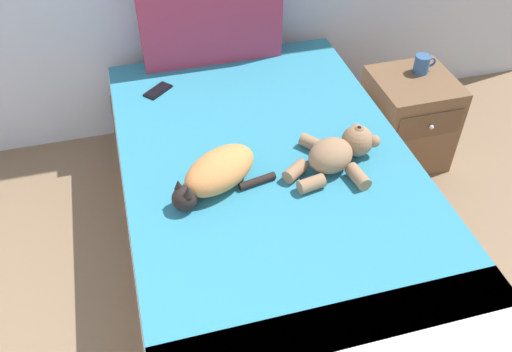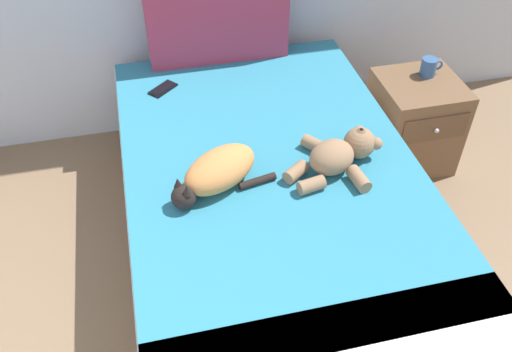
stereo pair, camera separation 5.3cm
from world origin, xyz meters
name	(u,v)px [view 1 (the left image)]	position (x,y,z in m)	size (l,w,h in m)	color
bed	(271,210)	(1.71, 3.02, 0.25)	(1.29, 2.08, 0.51)	brown
patterned_cushion	(211,21)	(1.65, 3.97, 0.73)	(0.74, 0.14, 0.44)	#A5334C
cat	(216,173)	(1.46, 2.97, 0.58)	(0.44, 0.34, 0.15)	#D18447
teddy_bear	(338,152)	(1.98, 2.98, 0.57)	(0.45, 0.37, 0.15)	#937051
cell_phone	(158,91)	(1.32, 3.73, 0.51)	(0.16, 0.15, 0.01)	black
nightstand	(407,120)	(2.62, 3.49, 0.25)	(0.41, 0.44, 0.51)	brown
mug	(422,64)	(2.68, 3.55, 0.56)	(0.12, 0.08, 0.09)	#33598C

